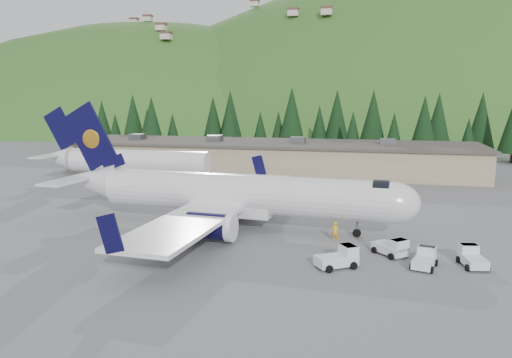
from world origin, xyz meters
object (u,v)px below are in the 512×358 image
at_px(second_airliner, 121,160).
at_px(baggage_tug_c, 472,257).
at_px(airliner, 232,195).
at_px(terminal_building, 269,156).
at_px(ramp_worker, 335,231).
at_px(baggage_tug_b, 392,248).
at_px(baggage_tug_d, 425,259).
at_px(baggage_tug_a, 340,258).

xyz_separation_m(second_airliner, baggage_tug_c, (45.23, -28.95, -2.64)).
xyz_separation_m(airliner, terminal_building, (-3.91, 37.92, -0.72)).
bearing_deg(second_airliner, ramp_worker, -35.50).
relative_size(second_airliner, baggage_tug_c, 8.87).
distance_m(baggage_tug_b, terminal_building, 47.96).
height_order(baggage_tug_b, ramp_worker, ramp_worker).
distance_m(airliner, baggage_tug_c, 22.69).
distance_m(airliner, second_airliner, 32.37).
xyz_separation_m(baggage_tug_c, baggage_tug_d, (-3.60, -1.10, -0.02)).
bearing_deg(baggage_tug_b, second_airliner, -167.68).
bearing_deg(baggage_tug_c, baggage_tug_b, 68.44).
bearing_deg(terminal_building, baggage_tug_d, -64.74).
bearing_deg(baggage_tug_a, baggage_tug_d, -20.40).
bearing_deg(terminal_building, ramp_worker, -70.41).
bearing_deg(ramp_worker, baggage_tug_c, 150.96).
distance_m(second_airliner, baggage_tug_d, 51.41).
bearing_deg(second_airliner, baggage_tug_c, -32.62).
bearing_deg(baggage_tug_d, baggage_tug_c, -56.95).
relative_size(terminal_building, ramp_worker, 39.71).
xyz_separation_m(baggage_tug_c, terminal_building, (-25.32, 44.95, 1.94)).
bearing_deg(baggage_tug_a, terminal_building, 74.06).
distance_m(second_airliner, terminal_building, 25.55).
distance_m(baggage_tug_b, baggage_tug_c, 6.06).
bearing_deg(baggage_tug_d, airliner, 81.57).
bearing_deg(ramp_worker, terminal_building, -77.20).
bearing_deg(baggage_tug_b, baggage_tug_a, -89.88).
height_order(baggage_tug_a, baggage_tug_c, baggage_tug_a).
bearing_deg(baggage_tug_c, baggage_tug_d, 96.02).
bearing_deg(terminal_building, second_airliner, -141.22).
bearing_deg(baggage_tug_d, terminal_building, 41.35).
height_order(airliner, baggage_tug_c, airliner).
bearing_deg(second_airliner, baggage_tug_d, -35.81).
relative_size(second_airliner, baggage_tug_b, 8.60).
xyz_separation_m(baggage_tug_a, baggage_tug_d, (6.45, 1.53, -0.09)).
distance_m(terminal_building, ramp_worker, 43.01).
bearing_deg(terminal_building, airliner, -84.11).
relative_size(airliner, baggage_tug_c, 12.19).
relative_size(baggage_tug_c, ramp_worker, 1.73).
relative_size(baggage_tug_a, terminal_building, 0.05).
bearing_deg(airliner, baggage_tug_c, -13.97).
distance_m(baggage_tug_a, baggage_tug_b, 5.54).
xyz_separation_m(airliner, baggage_tug_a, (11.37, -9.66, -2.58)).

